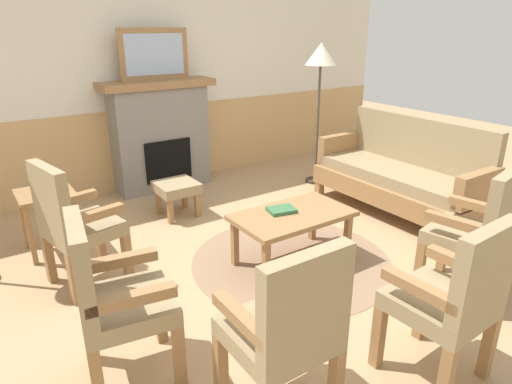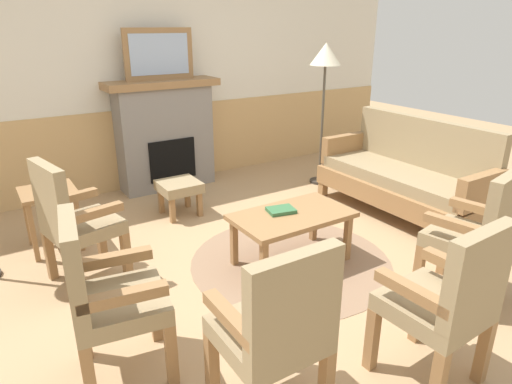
{
  "view_description": "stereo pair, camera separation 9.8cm",
  "coord_description": "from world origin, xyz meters",
  "px_view_note": "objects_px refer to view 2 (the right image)",
  "views": [
    {
      "loc": [
        -1.98,
        -2.55,
        1.87
      ],
      "look_at": [
        0.0,
        0.35,
        0.55
      ],
      "focal_mm": 31.29,
      "sensor_mm": 36.0,
      "label": 1
    },
    {
      "loc": [
        -1.9,
        -2.6,
        1.87
      ],
      "look_at": [
        0.0,
        0.35,
        0.55
      ],
      "focal_mm": 31.29,
      "sensor_mm": 36.0,
      "label": 2
    }
  ],
  "objects_px": {
    "armchair_by_window_left": "(105,293)",
    "side_table": "(49,202)",
    "armchair_front_left": "(448,299)",
    "couch": "(404,177)",
    "armchair_near_fireplace": "(73,218)",
    "fireplace": "(165,134)",
    "footstool": "(179,189)",
    "book_on_table": "(281,210)",
    "armchair_front_center": "(478,231)",
    "armchair_corner_left": "(277,326)",
    "framed_picture": "(159,54)",
    "coffee_table": "(292,220)",
    "floor_lamp_by_couch": "(325,63)"
  },
  "relations": [
    {
      "from": "armchair_by_window_left",
      "to": "side_table",
      "type": "relative_size",
      "value": 1.78
    },
    {
      "from": "armchair_front_left",
      "to": "side_table",
      "type": "bearing_deg",
      "value": 117.33
    },
    {
      "from": "couch",
      "to": "armchair_near_fireplace",
      "type": "bearing_deg",
      "value": 172.44
    },
    {
      "from": "fireplace",
      "to": "footstool",
      "type": "height_order",
      "value": "fireplace"
    },
    {
      "from": "book_on_table",
      "to": "armchair_front_center",
      "type": "height_order",
      "value": "armchair_front_center"
    },
    {
      "from": "book_on_table",
      "to": "armchair_corner_left",
      "type": "distance_m",
      "value": 1.61
    },
    {
      "from": "fireplace",
      "to": "book_on_table",
      "type": "xyz_separation_m",
      "value": [
        0.08,
        -2.25,
        -0.2
      ]
    },
    {
      "from": "footstool",
      "to": "armchair_front_left",
      "type": "xyz_separation_m",
      "value": [
        0.23,
        -2.94,
        0.25
      ]
    },
    {
      "from": "framed_picture",
      "to": "couch",
      "type": "bearing_deg",
      "value": -50.76
    },
    {
      "from": "side_table",
      "to": "armchair_front_left",
      "type": "bearing_deg",
      "value": -62.67
    },
    {
      "from": "couch",
      "to": "armchair_corner_left",
      "type": "xyz_separation_m",
      "value": [
        -2.61,
        -1.41,
        0.14
      ]
    },
    {
      "from": "coffee_table",
      "to": "armchair_by_window_left",
      "type": "bearing_deg",
      "value": -163.1
    },
    {
      "from": "fireplace",
      "to": "armchair_by_window_left",
      "type": "xyz_separation_m",
      "value": [
        -1.48,
        -2.82,
        -0.11
      ]
    },
    {
      "from": "armchair_by_window_left",
      "to": "footstool",
      "type": "bearing_deg",
      "value": 57.05
    },
    {
      "from": "side_table",
      "to": "floor_lamp_by_couch",
      "type": "distance_m",
      "value": 3.29
    },
    {
      "from": "couch",
      "to": "armchair_by_window_left",
      "type": "distance_m",
      "value": 3.29
    },
    {
      "from": "footstool",
      "to": "armchair_front_center",
      "type": "distance_m",
      "value": 2.79
    },
    {
      "from": "couch",
      "to": "armchair_corner_left",
      "type": "height_order",
      "value": "same"
    },
    {
      "from": "book_on_table",
      "to": "armchair_front_left",
      "type": "bearing_deg",
      "value": -92.85
    },
    {
      "from": "book_on_table",
      "to": "side_table",
      "type": "bearing_deg",
      "value": 140.82
    },
    {
      "from": "armchair_corner_left",
      "to": "armchair_front_left",
      "type": "bearing_deg",
      "value": -18.63
    },
    {
      "from": "armchair_corner_left",
      "to": "footstool",
      "type": "bearing_deg",
      "value": 76.34
    },
    {
      "from": "coffee_table",
      "to": "armchair_front_left",
      "type": "distance_m",
      "value": 1.52
    },
    {
      "from": "armchair_near_fireplace",
      "to": "side_table",
      "type": "distance_m",
      "value": 0.73
    },
    {
      "from": "armchair_near_fireplace",
      "to": "armchair_corner_left",
      "type": "bearing_deg",
      "value": -73.63
    },
    {
      "from": "armchair_near_fireplace",
      "to": "book_on_table",
      "type": "bearing_deg",
      "value": -19.99
    },
    {
      "from": "footstool",
      "to": "armchair_by_window_left",
      "type": "distance_m",
      "value": 2.3
    },
    {
      "from": "armchair_front_center",
      "to": "side_table",
      "type": "height_order",
      "value": "armchair_front_center"
    },
    {
      "from": "framed_picture",
      "to": "couch",
      "type": "relative_size",
      "value": 0.44
    },
    {
      "from": "couch",
      "to": "fireplace",
      "type": "bearing_deg",
      "value": 129.25
    },
    {
      "from": "side_table",
      "to": "armchair_front_center",
      "type": "bearing_deg",
      "value": -46.06
    },
    {
      "from": "footstool",
      "to": "armchair_near_fireplace",
      "type": "distance_m",
      "value": 1.45
    },
    {
      "from": "armchair_by_window_left",
      "to": "side_table",
      "type": "height_order",
      "value": "armchair_by_window_left"
    },
    {
      "from": "footstool",
      "to": "armchair_front_left",
      "type": "distance_m",
      "value": 2.96
    },
    {
      "from": "couch",
      "to": "book_on_table",
      "type": "xyz_separation_m",
      "value": [
        -1.65,
        -0.13,
        0.06
      ]
    },
    {
      "from": "armchair_corner_left",
      "to": "floor_lamp_by_couch",
      "type": "relative_size",
      "value": 0.58
    },
    {
      "from": "fireplace",
      "to": "side_table",
      "type": "bearing_deg",
      "value": -146.17
    },
    {
      "from": "armchair_front_center",
      "to": "side_table",
      "type": "bearing_deg",
      "value": 133.94
    },
    {
      "from": "fireplace",
      "to": "floor_lamp_by_couch",
      "type": "distance_m",
      "value": 2.05
    },
    {
      "from": "framed_picture",
      "to": "armchair_front_center",
      "type": "xyz_separation_m",
      "value": [
        0.89,
        -3.44,
        -1.02
      ]
    },
    {
      "from": "armchair_corner_left",
      "to": "floor_lamp_by_couch",
      "type": "xyz_separation_m",
      "value": [
        2.53,
        2.64,
        0.91
      ]
    },
    {
      "from": "framed_picture",
      "to": "couch",
      "type": "distance_m",
      "value": 2.98
    },
    {
      "from": "floor_lamp_by_couch",
      "to": "armchair_front_center",
      "type": "bearing_deg",
      "value": -106.73
    },
    {
      "from": "fireplace",
      "to": "armchair_front_left",
      "type": "bearing_deg",
      "value": -89.98
    },
    {
      "from": "framed_picture",
      "to": "side_table",
      "type": "bearing_deg",
      "value": -146.16
    },
    {
      "from": "couch",
      "to": "armchair_front_center",
      "type": "distance_m",
      "value": 1.57
    },
    {
      "from": "fireplace",
      "to": "armchair_front_center",
      "type": "bearing_deg",
      "value": -75.41
    },
    {
      "from": "fireplace",
      "to": "couch",
      "type": "relative_size",
      "value": 0.72
    },
    {
      "from": "armchair_near_fireplace",
      "to": "armchair_front_center",
      "type": "distance_m",
      "value": 2.89
    },
    {
      "from": "armchair_front_left",
      "to": "armchair_corner_left",
      "type": "relative_size",
      "value": 1.0
    }
  ]
}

